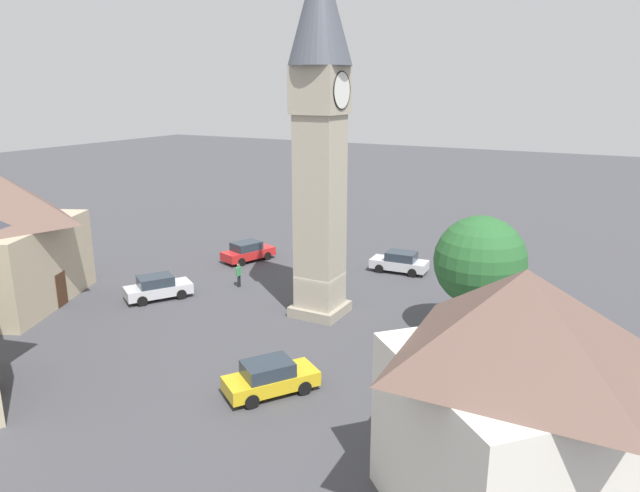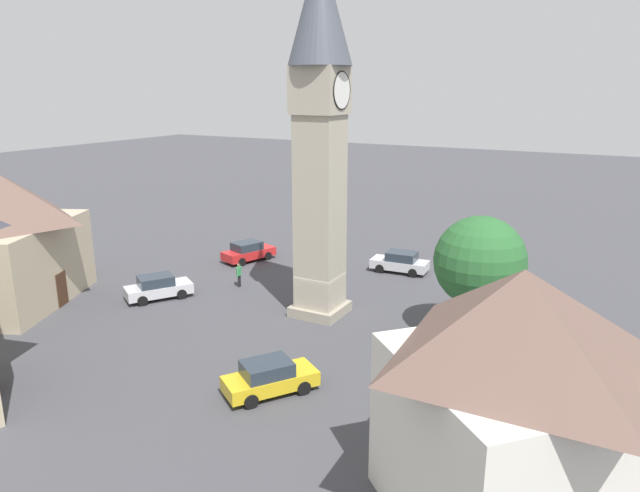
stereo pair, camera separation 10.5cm
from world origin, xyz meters
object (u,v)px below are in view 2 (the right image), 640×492
Objects in this scene: clock_tower at (320,108)px; pedestrian at (239,272)px; car_silver_kerb at (158,287)px; car_blue_kerb at (400,262)px; car_red_corner at (248,251)px; car_white_side at (270,377)px; building_corner_back at (513,401)px; tree at (480,262)px.

clock_tower is 13.18m from pedestrian.
car_silver_kerb is at bearing 143.49° from pedestrian.
car_red_corner is (-2.94, 11.39, 0.00)m from car_blue_kerb.
car_blue_kerb is 17.09m from car_silver_kerb.
clock_tower reaches higher than car_silver_kerb.
car_white_side is at bearing -138.56° from pedestrian.
car_blue_kerb is 25.50m from building_corner_back.
car_blue_kerb and car_red_corner have the same top height.
clock_tower is 12.12× the size of pedestrian.
pedestrian is at bearing 41.44° from car_white_side.
tree is (3.58, -19.30, 3.54)m from car_silver_kerb.
clock_tower is at bearing 46.69° from building_corner_back.
car_blue_kerb is at bearing -75.51° from car_red_corner.
building_corner_back reaches higher than car_white_side.
car_blue_kerb is 19.17m from car_white_side.
car_white_side is at bearing -164.84° from clock_tower.
car_white_side is (-9.27, -2.51, -11.22)m from clock_tower.
car_blue_kerb is at bearing 3.66° from car_white_side.
building_corner_back is at bearing -151.92° from car_blue_kerb.
car_silver_kerb is at bearing 178.82° from car_red_corner.
tree is at bearing -32.54° from car_white_side.
tree reaches higher than car_red_corner.
car_red_corner is at bearing 104.49° from car_blue_kerb.
car_silver_kerb is at bearing 100.52° from tree.
car_blue_kerb is at bearing 28.08° from building_corner_back.
clock_tower reaches higher than car_white_side.
clock_tower reaches higher than car_blue_kerb.
building_corner_back is (-13.31, -4.19, -0.09)m from tree.
car_white_side is at bearing -142.07° from car_red_corner.
car_red_corner is at bearing 55.59° from clock_tower.
car_blue_kerb is 0.97× the size of car_white_side.
building_corner_back is at bearing -162.54° from tree.
tree is (-0.74, -16.10, 3.29)m from pedestrian.
pedestrian is (1.63, 7.11, -10.98)m from clock_tower.
pedestrian is 24.88m from building_corner_back.
car_silver_kerb is at bearing 137.30° from car_blue_kerb.
clock_tower reaches higher than tree.
tree reaches higher than car_blue_kerb.
car_silver_kerb is 2.59× the size of pedestrian.
car_red_corner is at bearing 37.93° from car_white_side.
car_white_side is 14.53m from pedestrian.
car_red_corner is 1.02× the size of car_white_side.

